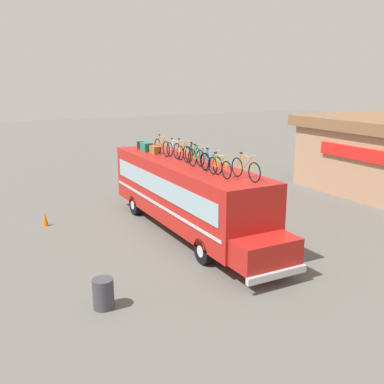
# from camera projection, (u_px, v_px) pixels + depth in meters

# --- Properties ---
(ground_plane) EXTENTS (120.00, 120.00, 0.00)m
(ground_plane) POSITION_uv_depth(u_px,v_px,m) (185.00, 230.00, 20.26)
(ground_plane) COLOR #605E59
(bus) EXTENTS (12.09, 2.57, 3.17)m
(bus) POSITION_uv_depth(u_px,v_px,m) (187.00, 192.00, 19.64)
(bus) COLOR red
(bus) RESTS_ON ground
(luggage_bag_1) EXTENTS (0.56, 0.33, 0.35)m
(luggage_bag_1) POSITION_uv_depth(u_px,v_px,m) (142.00, 145.00, 23.05)
(luggage_bag_1) COLOR black
(luggage_bag_1) RESTS_ON bus
(luggage_bag_2) EXTENTS (0.67, 0.43, 0.43)m
(luggage_bag_2) POSITION_uv_depth(u_px,v_px,m) (146.00, 147.00, 22.25)
(luggage_bag_2) COLOR #1E7F66
(luggage_bag_2) RESTS_ON bus
(luggage_bag_3) EXTENTS (0.61, 0.35, 0.37)m
(luggage_bag_3) POSITION_uv_depth(u_px,v_px,m) (155.00, 150.00, 21.53)
(luggage_bag_3) COLOR olive
(luggage_bag_3) RESTS_ON bus
(rooftop_bicycle_1) EXTENTS (1.70, 0.44, 0.98)m
(rooftop_bicycle_1) POSITION_uv_depth(u_px,v_px,m) (162.00, 147.00, 20.98)
(rooftop_bicycle_1) COLOR black
(rooftop_bicycle_1) RESTS_ON bus
(rooftop_bicycle_2) EXTENTS (1.75, 0.44, 0.88)m
(rooftop_bicycle_2) POSITION_uv_depth(u_px,v_px,m) (175.00, 150.00, 20.27)
(rooftop_bicycle_2) COLOR black
(rooftop_bicycle_2) RESTS_ON bus
(rooftop_bicycle_3) EXTENTS (1.69, 0.44, 0.97)m
(rooftop_bicycle_3) POSITION_uv_depth(u_px,v_px,m) (182.00, 152.00, 19.57)
(rooftop_bicycle_3) COLOR black
(rooftop_bicycle_3) RESTS_ON bus
(rooftop_bicycle_4) EXTENTS (1.72, 0.44, 0.92)m
(rooftop_bicycle_4) POSITION_uv_depth(u_px,v_px,m) (194.00, 155.00, 18.79)
(rooftop_bicycle_4) COLOR black
(rooftop_bicycle_4) RESTS_ON bus
(rooftop_bicycle_5) EXTENTS (1.82, 0.44, 0.96)m
(rooftop_bicycle_5) POSITION_uv_depth(u_px,v_px,m) (199.00, 159.00, 17.90)
(rooftop_bicycle_5) COLOR black
(rooftop_bicycle_5) RESTS_ON bus
(rooftop_bicycle_6) EXTENTS (1.69, 0.44, 0.93)m
(rooftop_bicycle_6) POSITION_uv_depth(u_px,v_px,m) (211.00, 162.00, 17.20)
(rooftop_bicycle_6) COLOR black
(rooftop_bicycle_6) RESTS_ON bus
(rooftop_bicycle_7) EXTENTS (1.64, 0.44, 0.88)m
(rooftop_bicycle_7) POSITION_uv_depth(u_px,v_px,m) (219.00, 167.00, 16.44)
(rooftop_bicycle_7) COLOR black
(rooftop_bicycle_7) RESTS_ON bus
(rooftop_bicycle_8) EXTENTS (1.80, 0.44, 0.96)m
(rooftop_bicycle_8) POSITION_uv_depth(u_px,v_px,m) (245.00, 169.00, 15.95)
(rooftop_bicycle_8) COLOR black
(rooftop_bicycle_8) RESTS_ON bus
(trash_bin) EXTENTS (0.64, 0.64, 0.93)m
(trash_bin) POSITION_uv_depth(u_px,v_px,m) (103.00, 294.00, 13.29)
(trash_bin) COLOR #3F3F47
(trash_bin) RESTS_ON ground
(traffic_cone) EXTENTS (0.30, 0.30, 0.66)m
(traffic_cone) POSITION_uv_depth(u_px,v_px,m) (45.00, 219.00, 20.78)
(traffic_cone) COLOR orange
(traffic_cone) RESTS_ON ground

